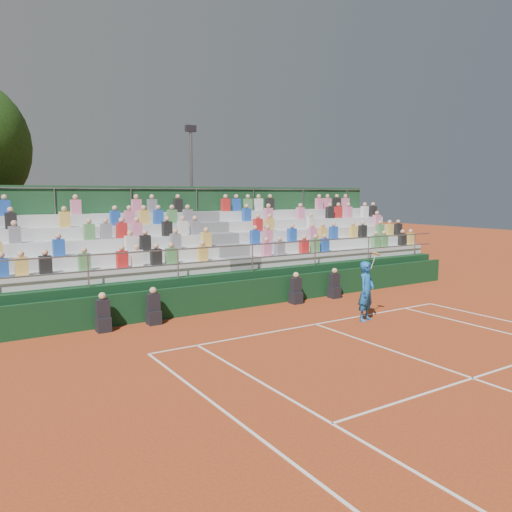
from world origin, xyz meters
TOP-DOWN VIEW (x-y plane):
  - ground at (0.00, 0.00)m, footprint 90.00×90.00m
  - courtside_wall at (0.00, 3.20)m, footprint 20.00×0.15m
  - line_officials at (-1.42, 2.75)m, footprint 9.45×0.40m
  - grandstand at (0.00, 6.44)m, footprint 20.00×5.20m
  - tennis_player at (1.68, -0.49)m, footprint 0.94×0.68m
  - floodlight_mast at (2.25, 13.76)m, footprint 0.60×0.25m

SIDE VIEW (x-z plane):
  - ground at x=0.00m, z-range 0.00..0.00m
  - line_officials at x=-1.42m, z-range -0.12..1.07m
  - courtside_wall at x=0.00m, z-range 0.00..1.00m
  - tennis_player at x=1.68m, z-range -0.14..2.08m
  - grandstand at x=0.00m, z-range -1.12..3.28m
  - floodlight_mast at x=2.25m, z-range 0.67..8.50m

